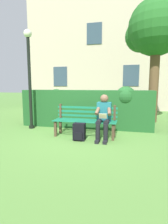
% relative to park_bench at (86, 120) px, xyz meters
% --- Properties ---
extents(ground, '(60.00, 60.00, 0.00)m').
position_rel_park_bench_xyz_m(ground, '(0.00, 0.08, -0.46)').
color(ground, '#517F38').
extents(park_bench, '(1.77, 0.54, 0.89)m').
position_rel_park_bench_xyz_m(park_bench, '(0.00, 0.00, 0.00)').
color(park_bench, '#4C3828').
rests_on(park_bench, ground).
extents(person_seated, '(0.44, 0.73, 1.19)m').
position_rel_park_bench_xyz_m(person_seated, '(-0.54, 0.18, 0.18)').
color(person_seated, '#1E6672').
rests_on(person_seated, ground).
extents(hedge_backdrop, '(4.46, 0.80, 1.41)m').
position_rel_park_bench_xyz_m(hedge_backdrop, '(0.23, -1.13, 0.22)').
color(hedge_backdrop, '#1E5123').
rests_on(hedge_backdrop, ground).
extents(tree, '(2.21, 2.11, 4.66)m').
position_rel_park_bench_xyz_m(tree, '(-2.02, -2.70, 3.04)').
color(tree, brown).
rests_on(tree, ground).
extents(building_facade, '(8.66, 3.23, 7.20)m').
position_rel_park_bench_xyz_m(building_facade, '(0.90, -7.61, 3.14)').
color(building_facade, '#BCAD93').
rests_on(building_facade, ground).
extents(backpack, '(0.31, 0.27, 0.46)m').
position_rel_park_bench_xyz_m(backpack, '(0.06, 0.47, -0.23)').
color(backpack, black).
rests_on(backpack, ground).
extents(lamp_post, '(0.26, 0.26, 3.19)m').
position_rel_park_bench_xyz_m(lamp_post, '(1.99, -0.47, 1.47)').
color(lamp_post, black).
rests_on(lamp_post, ground).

